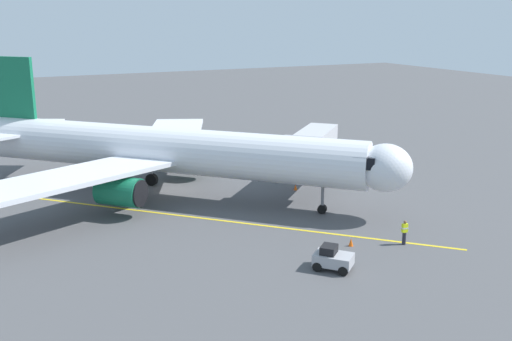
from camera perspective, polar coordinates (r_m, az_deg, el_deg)
name	(u,v)px	position (r m, az deg, el deg)	size (l,w,h in m)	color
ground_plane	(173,189)	(53.37, -8.02, -1.80)	(220.00, 220.00, 0.00)	#4C4C4F
apron_lead_in_line	(193,217)	(45.92, -6.14, -4.48)	(0.24, 40.00, 0.01)	yellow
airplane	(163,151)	(50.44, -8.92, 1.89)	(32.99, 33.17, 11.50)	silver
jet_bridge	(309,150)	(51.38, 5.15, 1.97)	(9.55, 9.42, 5.40)	#B7B7BC
ground_crew_marshaller	(404,232)	(41.33, 14.12, -5.78)	(0.43, 0.29, 1.71)	#23232D
tug_portside	(333,258)	(36.70, 7.40, -8.41)	(2.64, 2.72, 1.50)	#9E9EA3
baggage_cart_starboard_side	(102,158)	(63.71, -14.65, 1.18)	(2.95, 2.57, 1.27)	#2D3899
safety_cone_nose_left	(343,166)	(60.55, 8.40, 0.44)	(0.32, 0.32, 0.55)	#F2590F
safety_cone_nose_right	(351,242)	(40.55, 9.14, -6.83)	(0.32, 0.32, 0.55)	#F2590F
safety_cone_wing_port	(305,182)	(54.37, 4.75, -1.10)	(0.32, 0.32, 0.55)	#F2590F
safety_cone_wing_starboard	(295,187)	(52.66, 3.83, -1.60)	(0.32, 0.32, 0.55)	#F2590F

